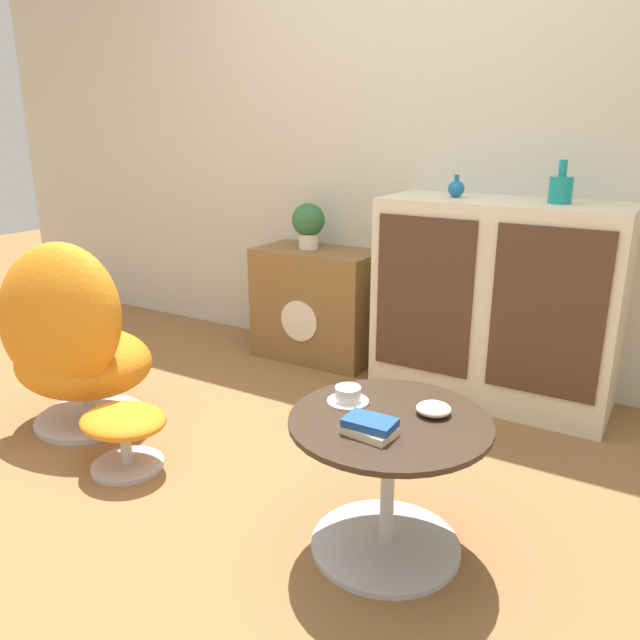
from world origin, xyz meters
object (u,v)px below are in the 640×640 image
at_px(coffee_table, 388,474).
at_px(book_stack, 370,427).
at_px(vase_leftmost, 456,189).
at_px(vase_inner_left, 561,189).
at_px(tv_console, 317,304).
at_px(potted_plant, 308,223).
at_px(sideboard, 496,303).
at_px(bowl, 434,409).
at_px(egg_chair, 72,342).
at_px(teacup, 348,396).
at_px(ottoman, 124,427).

relative_size(coffee_table, book_stack, 4.00).
distance_m(vase_leftmost, vase_inner_left, 0.47).
relative_size(tv_console, potted_plant, 2.72).
relative_size(sideboard, potted_plant, 4.39).
height_order(vase_inner_left, bowl, vase_inner_left).
bearing_deg(egg_chair, bowl, 1.05).
relative_size(vase_leftmost, potted_plant, 0.41).
bearing_deg(coffee_table, teacup, 167.09).
xyz_separation_m(potted_plant, teacup, (0.99, -1.34, -0.30)).
bearing_deg(vase_leftmost, coffee_table, -77.38).
height_order(coffee_table, book_stack, book_stack).
height_order(sideboard, ottoman, sideboard).
distance_m(sideboard, egg_chair, 1.95).
bearing_deg(coffee_table, bowl, 43.40).
bearing_deg(bowl, vase_inner_left, 86.78).
bearing_deg(ottoman, egg_chair, 162.06).
distance_m(tv_console, vase_inner_left, 1.46).
bearing_deg(teacup, vase_leftmost, 95.91).
height_order(coffee_table, bowl, bowl).
xyz_separation_m(sideboard, tv_console, (-1.03, 0.04, -0.17)).
xyz_separation_m(sideboard, egg_chair, (-1.48, -1.27, -0.09)).
xyz_separation_m(ottoman, vase_leftmost, (0.79, 1.42, 0.84)).
height_order(coffee_table, vase_leftmost, vase_leftmost).
bearing_deg(vase_inner_left, vase_leftmost, -180.00).
xyz_separation_m(tv_console, egg_chair, (-0.45, -1.31, 0.08)).
bearing_deg(potted_plant, sideboard, -2.34).
relative_size(ottoman, book_stack, 2.31).
bearing_deg(coffee_table, vase_leftmost, 102.62).
bearing_deg(sideboard, coffee_table, -87.20).
xyz_separation_m(ottoman, book_stack, (1.08, -0.04, 0.31)).
bearing_deg(sideboard, vase_leftmost, 179.06).
bearing_deg(bowl, ottoman, -171.49).
bearing_deg(ottoman, bowl, 8.51).
height_order(coffee_table, vase_inner_left, vase_inner_left).
xyz_separation_m(ottoman, bowl, (1.19, 0.18, 0.30)).
bearing_deg(tv_console, book_stack, -54.06).
relative_size(ottoman, bowl, 3.29).
relative_size(ottoman, vase_leftmost, 3.38).
distance_m(potted_plant, book_stack, 1.91).
xyz_separation_m(vase_inner_left, bowl, (-0.07, -1.24, -0.56)).
distance_m(sideboard, potted_plant, 1.13).
height_order(ottoman, vase_leftmost, vase_leftmost).
relative_size(potted_plant, teacup, 1.90).
distance_m(ottoman, vase_inner_left, 2.08).
height_order(tv_console, teacup, tv_console).
relative_size(egg_chair, potted_plant, 3.40).
relative_size(teacup, bowl, 1.24).
relative_size(tv_console, vase_inner_left, 3.71).
bearing_deg(egg_chair, potted_plant, 73.46).
bearing_deg(potted_plant, book_stack, -52.66).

